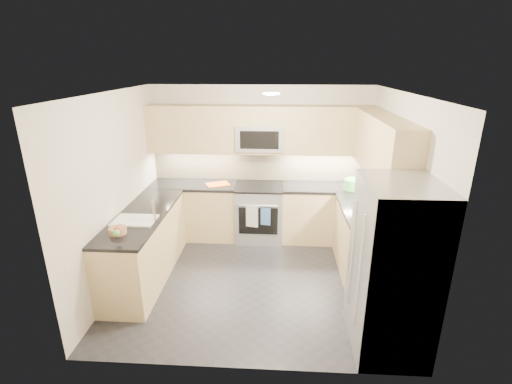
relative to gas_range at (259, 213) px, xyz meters
The scene contains 36 objects.
floor 1.35m from the gas_range, 90.00° to the right, with size 3.60×3.20×0.00m, color #27262C.
ceiling 2.41m from the gas_range, 90.00° to the right, with size 3.60×3.20×0.02m, color beige.
wall_back 0.86m from the gas_range, 90.00° to the left, with size 3.60×0.02×2.50m, color beige.
wall_front 2.98m from the gas_range, 90.00° to the right, with size 3.60×0.02×2.50m, color beige.
wall_left 2.34m from the gas_range, 144.69° to the right, with size 0.02×3.20×2.50m, color beige.
wall_right 2.34m from the gas_range, 35.31° to the right, with size 0.02×3.20×2.50m, color beige.
base_cab_back_left 1.09m from the gas_range, behind, with size 1.42×0.60×0.90m, color tan.
base_cab_back_right 1.09m from the gas_range, ahead, with size 1.42×0.60×0.90m, color tan.
base_cab_right 1.88m from the gas_range, 36.87° to the right, with size 0.60×1.70×0.90m, color tan.
base_cab_peninsula 1.97m from the gas_range, 139.64° to the right, with size 0.60×2.00×0.90m, color tan.
countertop_back_left 1.19m from the gas_range, behind, with size 1.42×0.63×0.04m, color black.
countertop_back_right 1.19m from the gas_range, ahead, with size 1.42×0.63×0.04m, color black.
countertop_right 1.93m from the gas_range, 36.87° to the right, with size 0.63×1.70×0.04m, color black.
countertop_peninsula 2.02m from the gas_range, 139.64° to the right, with size 0.63×2.00×0.04m, color black.
upper_cab_back 1.38m from the gas_range, 90.00° to the left, with size 3.60×0.35×0.75m, color tan.
upper_cab_right 2.35m from the gas_range, 31.61° to the right, with size 0.35×1.95×0.75m, color tan.
backsplash_back 0.81m from the gas_range, 90.00° to the left, with size 3.60×0.01×0.51m, color tan.
backsplash_right 2.11m from the gas_range, 24.68° to the right, with size 0.01×2.30×0.51m, color tan.
gas_range is the anchor object (origin of this frame).
range_cooktop 0.46m from the gas_range, ahead, with size 0.76×0.65×0.03m, color black.
oven_door_glass 0.33m from the gas_range, 90.00° to the right, with size 0.62×0.02×0.45m, color black.
oven_handle 0.44m from the gas_range, 90.00° to the right, with size 0.02×0.02×0.60m, color #B2B5BA.
microwave 1.25m from the gas_range, 90.00° to the left, with size 0.76×0.40×0.40m, color #A5A6AD.
microwave_door 1.25m from the gas_range, 90.00° to the right, with size 0.60×0.01×0.28m, color black.
refrigerator 2.86m from the gas_range, 59.12° to the right, with size 0.70×0.90×1.80m, color #9B9DA2.
fridge_handle_left 2.86m from the gas_range, 67.48° to the right, with size 0.02×0.02×1.20m, color #B2B5BA.
fridge_handle_right 2.54m from the gas_range, 64.31° to the right, with size 0.02×0.02×1.20m, color #B2B5BA.
sink_basin 2.18m from the gas_range, 134.53° to the right, with size 0.52×0.38×0.16m, color white.
faucet 2.06m from the gas_range, 129.12° to the right, with size 0.03×0.03×0.28m, color silver.
utensil_bowl 1.59m from the gas_range, ahead, with size 0.29×0.29×0.17m, color green.
cutting_board 0.84m from the gas_range, behind, with size 0.36×0.25×0.01m, color orange.
fruit_basket 2.51m from the gas_range, 129.64° to the right, with size 0.20×0.20×0.07m, color #A87A4E.
fruit_apple 2.60m from the gas_range, 126.25° to the right, with size 0.07×0.07×0.07m, color #9D1F11.
fruit_pear 2.64m from the gas_range, 125.07° to the right, with size 0.07×0.07×0.07m, color #60C152.
dish_towel_check 0.39m from the gas_range, 104.70° to the right, with size 0.19×0.02×0.37m, color white.
dish_towel_blue 0.40m from the gas_range, 72.51° to the right, with size 0.15×0.01×0.29m, color #375E99.
Camera 1 is at (0.29, -4.44, 2.84)m, focal length 26.00 mm.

